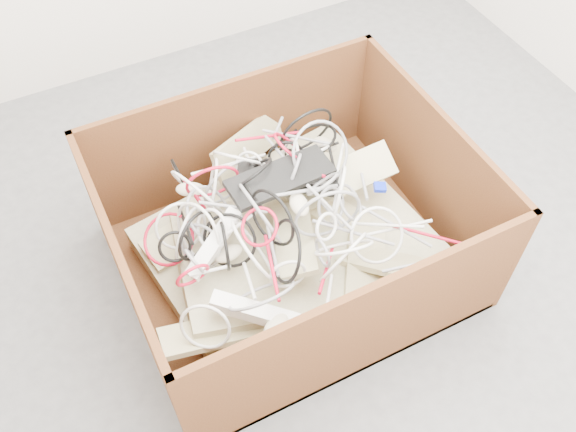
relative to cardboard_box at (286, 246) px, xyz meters
name	(u,v)px	position (x,y,z in m)	size (l,w,h in m)	color
ground	(348,233)	(0.31, 0.04, -0.14)	(3.00, 3.00, 0.00)	#505052
cardboard_box	(286,246)	(0.00, 0.00, 0.00)	(1.27, 1.06, 0.59)	#3F200F
keyboard_pile	(295,219)	(0.04, 0.01, 0.13)	(1.09, 1.05, 0.34)	tan
mice_scatter	(265,219)	(-0.09, 0.00, 0.22)	(0.70, 0.76, 0.16)	beige
power_strip_left	(214,243)	(-0.29, -0.03, 0.24)	(0.28, 0.05, 0.04)	white
power_strip_right	(255,312)	(-0.27, -0.30, 0.18)	(0.30, 0.06, 0.04)	white
vga_plug	(380,187)	(0.37, -0.05, 0.21)	(0.04, 0.04, 0.02)	#0E25D6
cable_tangle	(262,209)	(-0.08, 0.02, 0.25)	(1.07, 0.91, 0.44)	black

